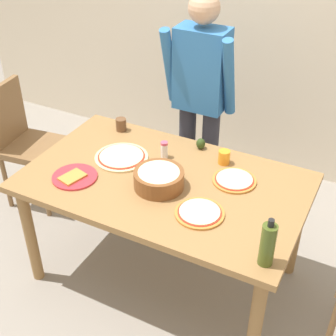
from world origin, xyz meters
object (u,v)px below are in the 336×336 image
(person_cook, at_px, (200,95))
(cup_small_brown, at_px, (121,125))
(pizza_raw_on_board, at_px, (121,157))
(salt_shaker, at_px, (164,150))
(pizza_cooked_on_tray, at_px, (200,213))
(plate_with_slice, at_px, (74,177))
(dining_table, at_px, (164,192))
(olive_oil_bottle, at_px, (268,244))
(chair_wooden_left, at_px, (23,138))
(cup_orange, at_px, (224,157))
(avocado, at_px, (201,144))
(pizza_second_cooked, at_px, (234,180))
(popcorn_bowl, at_px, (159,177))

(person_cook, height_order, cup_small_brown, person_cook)
(pizza_raw_on_board, distance_m, salt_shaker, 0.26)
(pizza_cooked_on_tray, xyz_separation_m, plate_with_slice, (-0.77, -0.03, -0.00))
(dining_table, xyz_separation_m, person_cook, (-0.12, 0.76, 0.27))
(pizza_raw_on_board, xyz_separation_m, salt_shaker, (0.23, 0.13, 0.04))
(pizza_cooked_on_tray, height_order, olive_oil_bottle, olive_oil_bottle)
(plate_with_slice, height_order, olive_oil_bottle, olive_oil_bottle)
(cup_small_brown, distance_m, salt_shaker, 0.44)
(dining_table, relative_size, pizza_cooked_on_tray, 6.17)
(chair_wooden_left, relative_size, pizza_cooked_on_tray, 3.66)
(salt_shaker, bearing_deg, pizza_cooked_on_tray, -43.85)
(chair_wooden_left, xyz_separation_m, cup_orange, (1.56, 0.05, 0.26))
(pizza_raw_on_board, xyz_separation_m, olive_oil_bottle, (1.04, -0.44, 0.10))
(person_cook, xyz_separation_m, olive_oil_bottle, (0.83, -1.12, -0.07))
(person_cook, height_order, olive_oil_bottle, person_cook)
(chair_wooden_left, distance_m, olive_oil_bottle, 2.15)
(salt_shaker, relative_size, avocado, 1.51)
(plate_with_slice, distance_m, avocado, 0.81)
(pizza_second_cooked, distance_m, plate_with_slice, 0.91)
(cup_small_brown, bearing_deg, cup_orange, -4.39)
(pizza_cooked_on_tray, relative_size, olive_oil_bottle, 1.01)
(person_cook, xyz_separation_m, pizza_second_cooked, (0.48, -0.59, -0.17))
(pizza_cooked_on_tray, bearing_deg, avocado, 113.51)
(dining_table, relative_size, pizza_second_cooked, 6.39)
(olive_oil_bottle, bearing_deg, cup_orange, 124.66)
(olive_oil_bottle, bearing_deg, person_cook, 126.41)
(pizza_second_cooked, distance_m, cup_small_brown, 0.90)
(pizza_cooked_on_tray, relative_size, plate_with_slice, 1.00)
(olive_oil_bottle, bearing_deg, cup_small_brown, 148.99)
(pizza_second_cooked, height_order, avocado, avocado)
(dining_table, xyz_separation_m, salt_shaker, (-0.11, 0.21, 0.14))
(cup_orange, relative_size, cup_small_brown, 1.00)
(person_cook, xyz_separation_m, popcorn_bowl, (0.12, -0.83, -0.12))
(olive_oil_bottle, bearing_deg, plate_with_slice, 172.98)
(popcorn_bowl, bearing_deg, olive_oil_bottle, -22.66)
(pizza_second_cooked, bearing_deg, cup_orange, 129.87)
(plate_with_slice, relative_size, avocado, 3.71)
(dining_table, height_order, popcorn_bowl, popcorn_bowl)
(chair_wooden_left, distance_m, cup_orange, 1.58)
(person_cook, bearing_deg, salt_shaker, -89.03)
(pizza_raw_on_board, height_order, pizza_second_cooked, same)
(pizza_raw_on_board, relative_size, pizza_second_cooked, 1.30)
(person_cook, relative_size, chair_wooden_left, 1.71)
(dining_table, xyz_separation_m, plate_with_slice, (-0.46, -0.22, 0.10))
(pizza_second_cooked, bearing_deg, pizza_cooked_on_tray, -99.19)
(pizza_second_cooked, bearing_deg, person_cook, 129.17)
(cup_small_brown, xyz_separation_m, salt_shaker, (0.41, -0.16, 0.01))
(plate_with_slice, bearing_deg, dining_table, 25.35)
(cup_orange, relative_size, avocado, 1.21)
(person_cook, distance_m, plate_with_slice, 1.05)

